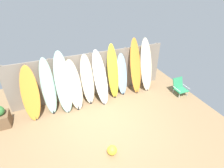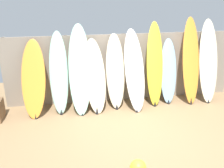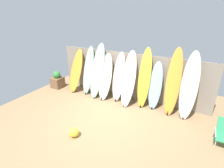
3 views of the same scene
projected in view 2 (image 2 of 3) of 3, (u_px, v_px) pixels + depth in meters
The scene contains 13 objects.
ground at pixel (142, 140), 5.10m from camera, with size 7.68×7.68×0.00m, color #8E704C.
fence_back at pixel (123, 68), 6.61m from camera, with size 6.08×0.11×1.80m.
surfboard_orange_0 at pixel (33, 79), 5.85m from camera, with size 0.63×0.78×1.78m.
surfboard_seafoam_1 at pixel (59, 74), 5.98m from camera, with size 0.46×0.66×1.95m.
surfboard_seafoam_2 at pixel (80, 70), 5.95m from camera, with size 0.57×0.78×2.11m.
surfboard_cream_3 at pixel (95, 77), 6.07m from camera, with size 0.59×0.78×1.76m.
surfboard_cream_4 at pixel (115, 72), 6.23m from camera, with size 0.47×0.59×1.86m.
surfboard_white_5 at pixel (135, 71), 6.17m from camera, with size 0.57×0.87×1.96m.
surfboard_yellow_6 at pixel (155, 65), 6.32m from camera, with size 0.44×0.52×2.12m.
surfboard_skyblue_7 at pixel (168, 72), 6.50m from camera, with size 0.44×0.44×1.69m.
surfboard_orange_8 at pixel (191, 62), 6.46m from camera, with size 0.48×0.64×2.21m.
surfboard_cream_9 at pixel (208, 62), 6.54m from camera, with size 0.53×0.64×2.15m.
beach_ball at pixel (138, 168), 4.11m from camera, with size 0.27×0.27×0.27m, color yellow.
Camera 2 is at (-1.30, -4.16, 2.93)m, focal length 40.00 mm.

